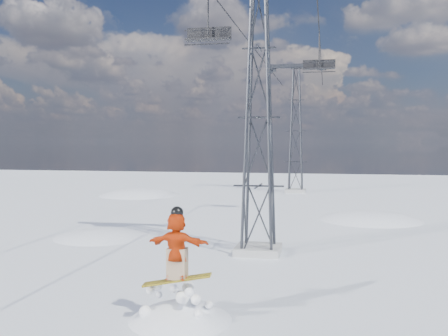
# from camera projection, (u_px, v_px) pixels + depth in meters

# --- Properties ---
(ground) EXTENTS (120.00, 120.00, 0.00)m
(ground) POSITION_uv_depth(u_px,v_px,m) (184.00, 321.00, 12.55)
(ground) COLOR white
(ground) RESTS_ON ground
(lift_tower_near) EXTENTS (5.20, 1.80, 11.43)m
(lift_tower_near) POSITION_uv_depth(u_px,v_px,m) (259.00, 118.00, 19.93)
(lift_tower_near) COLOR #999999
(lift_tower_near) RESTS_ON ground
(lift_tower_far) EXTENTS (5.20, 1.80, 11.43)m
(lift_tower_far) POSITION_uv_depth(u_px,v_px,m) (296.00, 131.00, 44.39)
(lift_tower_far) COLOR #999999
(lift_tower_far) RESTS_ON ground
(haul_cables) EXTENTS (4.46, 51.00, 0.06)m
(haul_cables) POSITION_uv_depth(u_px,v_px,m) (284.00, 40.00, 30.90)
(haul_cables) COLOR black
(haul_cables) RESTS_ON ground
(lift_chair_near) EXTENTS (1.89, 0.54, 2.34)m
(lift_chair_near) POSITION_uv_depth(u_px,v_px,m) (208.00, 35.00, 20.73)
(lift_chair_near) COLOR black
(lift_chair_near) RESTS_ON ground
(lift_chair_mid) EXTENTS (1.87, 0.54, 2.32)m
(lift_chair_mid) POSITION_uv_depth(u_px,v_px,m) (319.00, 65.00, 29.01)
(lift_chair_mid) COLOR black
(lift_chair_mid) RESTS_ON ground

